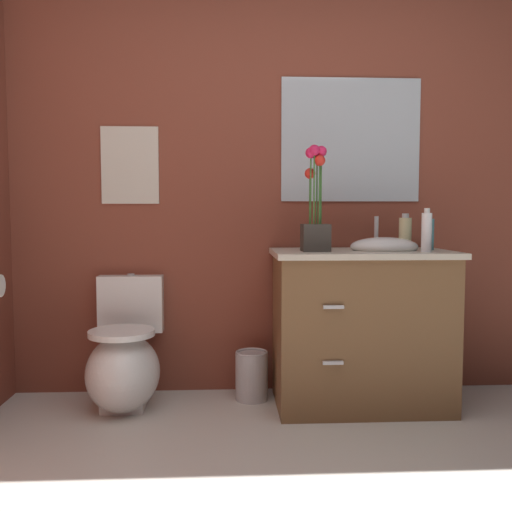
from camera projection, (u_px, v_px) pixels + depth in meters
name	position (u px, v px, depth m)	size (l,w,h in m)	color
wall_back	(300.00, 175.00, 3.22)	(4.48, 0.05, 2.50)	brown
toilet	(125.00, 362.00, 2.95)	(0.38, 0.59, 0.69)	white
vanity_cabinet	(361.00, 326.00, 2.97)	(0.94, 0.56, 1.01)	brown
flower_vase	(315.00, 215.00, 2.86)	(0.14, 0.14, 0.54)	#38332D
soap_bottle	(405.00, 233.00, 3.08)	(0.07, 0.07, 0.20)	beige
lotion_bottle	(429.00, 234.00, 2.99)	(0.06, 0.06, 0.19)	teal
hand_wash_bottle	(427.00, 232.00, 2.82)	(0.05, 0.05, 0.22)	white
trash_bin	(252.00, 375.00, 3.08)	(0.18, 0.18, 0.27)	#B7B7BC
wall_poster	(130.00, 165.00, 3.14)	(0.32, 0.01, 0.43)	beige
wall_mirror	(351.00, 140.00, 3.19)	(0.80, 0.01, 0.70)	#B2BCC6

